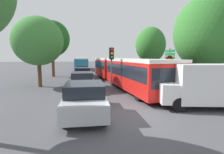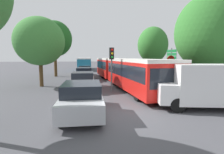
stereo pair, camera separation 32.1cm
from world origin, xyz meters
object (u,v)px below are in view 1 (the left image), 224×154
at_px(articulated_bus, 122,69).
at_px(queued_car_navy, 83,74).
at_px(tree_left_mid, 37,42).
at_px(tree_right_near, 205,35).
at_px(city_bus_rear, 81,63).
at_px(direction_sign_post, 170,58).
at_px(white_van, 210,84).
at_px(no_entry_sign, 169,66).
at_px(queued_car_tan, 83,71).
at_px(tree_right_mid, 151,46).
at_px(traffic_light, 112,59).
at_px(tree_left_far, 52,39).
at_px(queued_car_silver, 85,98).
at_px(queued_car_white, 83,81).

distance_m(articulated_bus, queued_car_navy, 5.14).
height_order(tree_left_mid, tree_right_near, tree_right_near).
height_order(city_bus_rear, direction_sign_post, direction_sign_post).
distance_m(white_van, no_entry_sign, 6.88).
bearing_deg(white_van, tree_right_near, -111.48).
xyz_separation_m(queued_car_tan, tree_right_mid, (9.42, -2.68, 3.53)).
bearing_deg(no_entry_sign, tree_left_mid, -99.11).
distance_m(traffic_light, tree_left_mid, 7.08).
bearing_deg(tree_left_far, tree_right_near, -43.62).
height_order(queued_car_silver, direction_sign_post, direction_sign_post).
height_order(articulated_bus, tree_left_mid, tree_left_mid).
relative_size(queued_car_navy, tree_right_mid, 0.63).
bearing_deg(tree_left_far, no_entry_sign, -41.38).
distance_m(articulated_bus, direction_sign_post, 5.25).
xyz_separation_m(queued_car_white, tree_left_mid, (-3.84, 2.28, 3.22)).
relative_size(city_bus_rear, white_van, 2.17).
bearing_deg(direction_sign_post, tree_right_near, 83.18).
bearing_deg(direction_sign_post, traffic_light, 15.93).
xyz_separation_m(city_bus_rear, tree_left_mid, (-4.03, -21.49, 2.54)).
bearing_deg(queued_car_white, tree_left_far, 21.57).
height_order(queued_car_silver, queued_car_tan, queued_car_silver).
xyz_separation_m(white_van, direction_sign_post, (2.50, 8.88, 1.33)).
bearing_deg(traffic_light, direction_sign_post, 109.99).
xyz_separation_m(queued_car_white, no_entry_sign, (7.85, 0.41, 1.13)).
bearing_deg(articulated_bus, traffic_light, -29.12).
height_order(queued_car_tan, tree_right_near, tree_right_near).
bearing_deg(articulated_bus, no_entry_sign, 57.01).
xyz_separation_m(white_van, tree_right_mid, (3.08, 15.18, 2.99)).
relative_size(queued_car_tan, direction_sign_post, 1.12).
distance_m(articulated_bus, queued_car_white, 4.74).
relative_size(traffic_light, tree_left_mid, 0.55).
bearing_deg(white_van, queued_car_navy, -49.79).
bearing_deg(white_van, tree_right_mid, -88.90).
relative_size(queued_car_white, queued_car_navy, 0.99).
height_order(queued_car_white, tree_left_mid, tree_left_mid).
height_order(no_entry_sign, tree_right_near, tree_right_near).
bearing_deg(tree_right_near, queued_car_white, 168.24).
bearing_deg(queued_car_navy, tree_left_far, 41.66).
relative_size(city_bus_rear, direction_sign_post, 3.20).
relative_size(queued_car_white, tree_right_near, 0.58).
distance_m(city_bus_rear, tree_left_mid, 22.01).
bearing_deg(queued_car_white, city_bus_rear, 1.57).
xyz_separation_m(queued_car_navy, tree_right_near, (9.36, -7.93, 3.67)).
bearing_deg(no_entry_sign, white_van, -11.03).
relative_size(city_bus_rear, queued_car_tan, 2.85).
relative_size(articulated_bus, tree_right_near, 2.33).
distance_m(tree_left_mid, tree_right_mid, 14.99).
height_order(traffic_light, tree_right_mid, tree_right_mid).
bearing_deg(city_bus_rear, direction_sign_post, -156.47).
bearing_deg(queued_car_white, queued_car_navy, 0.93).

